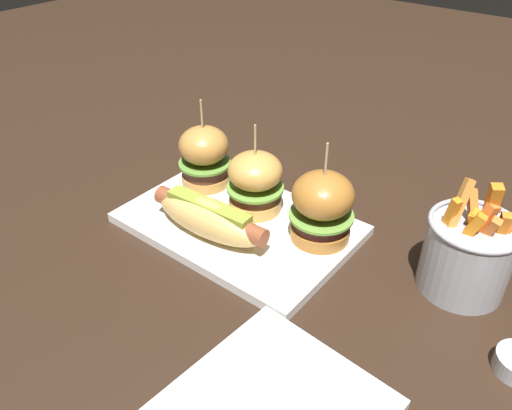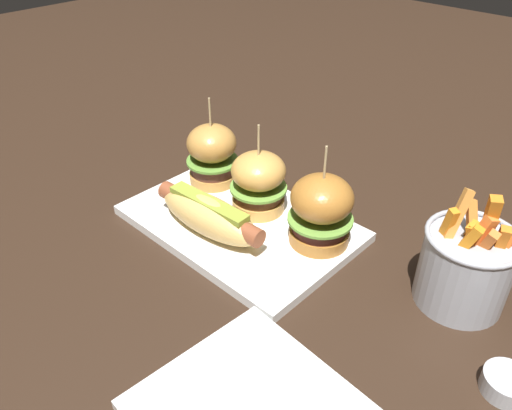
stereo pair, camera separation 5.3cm
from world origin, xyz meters
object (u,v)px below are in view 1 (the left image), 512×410
slider_center (253,181)px  slider_right (322,206)px  slider_left (204,156)px  side_plate (274,410)px  fries_bucket (468,253)px  hot_dog (209,217)px  platter_main (239,224)px

slider_center → slider_right: size_ratio=0.94×
slider_left → slider_center: 0.10m
slider_right → side_plate: (0.11, -0.25, -0.06)m
side_plate → slider_center: bearing=132.1°
fries_bucket → slider_right: bearing=-167.8°
hot_dog → side_plate: bearing=-34.8°
hot_dog → side_plate: hot_dog is taller
platter_main → slider_left: size_ratio=2.28×
platter_main → slider_center: bearing=96.0°
hot_dog → side_plate: (0.23, -0.16, -0.04)m
slider_center → slider_right: 0.12m
slider_right → fries_bucket: (0.18, 0.04, -0.01)m
slider_center → side_plate: slider_center is taller
hot_dog → slider_left: size_ratio=1.30×
platter_main → fries_bucket: fries_bucket is taller
slider_right → hot_dog: bearing=-144.7°
slider_center → slider_right: bearing=0.2°
platter_main → slider_center: size_ratio=2.38×
slider_left → slider_right: (0.22, -0.01, 0.00)m
platter_main → hot_dog: bearing=-102.9°
slider_left → slider_right: 0.22m
slider_right → platter_main: bearing=-160.7°
fries_bucket → side_plate: bearing=-104.7°
slider_left → platter_main: bearing=-23.3°
hot_dog → platter_main: bearing=77.1°
slider_center → hot_dog: bearing=-94.5°
platter_main → side_plate: platter_main is taller
slider_left → slider_center: bearing=-3.8°
fries_bucket → platter_main: bearing=-165.0°
hot_dog → side_plate: size_ratio=0.99×
hot_dog → slider_center: size_ratio=1.35×
slider_center → fries_bucket: bearing=7.6°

